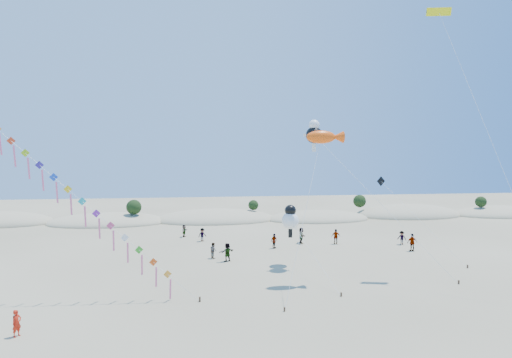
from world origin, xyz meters
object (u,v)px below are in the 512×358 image
object	(u,v)px
parafoil_kite	(441,18)
flyer_foreground	(17,323)
kite_train	(6,138)
fish_kite	(325,137)

from	to	relation	value
parafoil_kite	flyer_foreground	size ratio (longest dim) A/B	14.99
kite_train	parafoil_kite	xyz separation A→B (m)	(34.60, 2.93, 10.66)
kite_train	flyer_foreground	bearing A→B (deg)	-65.94
kite_train	fish_kite	size ratio (longest dim) A/B	2.09
kite_train	flyer_foreground	size ratio (longest dim) A/B	16.63
fish_kite	parafoil_kite	distance (m)	15.13
fish_kite	kite_train	bearing A→B (deg)	-176.82
kite_train	fish_kite	xyz separation A→B (m)	(23.79, 1.32, 0.20)
kite_train	flyer_foreground	world-z (taller)	kite_train
parafoil_kite	flyer_foreground	world-z (taller)	parafoil_kite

